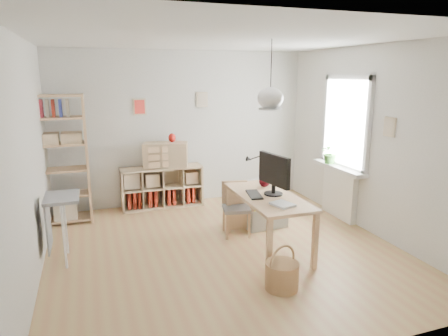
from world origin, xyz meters
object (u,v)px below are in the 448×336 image
object	(u,v)px
tall_bookshelf	(60,155)
cube_shelf	(161,190)
desk	(268,202)
storage_chest	(262,211)
drawer_chest	(166,155)
chair	(236,205)
monitor	(274,172)

from	to	relation	value
tall_bookshelf	cube_shelf	bearing A→B (deg)	10.19
desk	storage_chest	distance (m)	1.01
desk	tall_bookshelf	xyz separation A→B (m)	(-2.59, 1.95, 0.43)
desk	drawer_chest	world-z (taller)	drawer_chest
cube_shelf	chair	distance (m)	1.79
chair	storage_chest	world-z (taller)	chair
cube_shelf	storage_chest	world-z (taller)	cube_shelf
cube_shelf	tall_bookshelf	bearing A→B (deg)	-169.81
cube_shelf	drawer_chest	size ratio (longest dim) A/B	1.88
storage_chest	monitor	world-z (taller)	monitor
monitor	drawer_chest	distance (m)	2.40
desk	tall_bookshelf	distance (m)	3.27
tall_bookshelf	storage_chest	world-z (taller)	tall_bookshelf
tall_bookshelf	monitor	bearing A→B (deg)	-36.03
drawer_chest	chair	bearing A→B (deg)	-48.24
tall_bookshelf	desk	bearing A→B (deg)	-37.01
desk	tall_bookshelf	bearing A→B (deg)	142.99
desk	storage_chest	xyz separation A→B (m)	(0.31, 0.85, -0.44)
monitor	drawer_chest	xyz separation A→B (m)	(-1.00, 2.18, -0.12)
desk	cube_shelf	size ratio (longest dim) A/B	1.07
cube_shelf	storage_chest	xyz separation A→B (m)	(1.33, -1.38, -0.08)
storage_chest	drawer_chest	world-z (taller)	drawer_chest
chair	drawer_chest	bearing A→B (deg)	126.01
desk	drawer_chest	bearing A→B (deg)	112.71
tall_bookshelf	chair	xyz separation A→B (m)	(2.38, -1.31, -0.65)
cube_shelf	tall_bookshelf	xyz separation A→B (m)	(-1.56, -0.28, 0.79)
tall_bookshelf	chair	size ratio (longest dim) A/B	2.60
tall_bookshelf	drawer_chest	xyz separation A→B (m)	(1.67, 0.24, -0.16)
storage_chest	monitor	bearing A→B (deg)	-109.10
chair	storage_chest	bearing A→B (deg)	33.49
tall_bookshelf	drawer_chest	size ratio (longest dim) A/B	2.69
chair	drawer_chest	size ratio (longest dim) A/B	1.03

